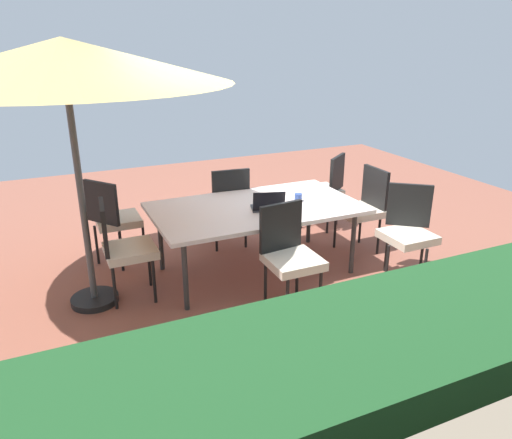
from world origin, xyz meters
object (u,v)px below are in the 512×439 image
(chair_southeast, at_px, (113,217))
(chair_northwest, at_px, (408,229))
(chair_south, at_px, (228,202))
(chair_southwest, at_px, (325,187))
(cup, at_px, (298,198))
(chair_east, at_px, (123,245))
(dining_table, at_px, (256,210))
(patio_umbrella, at_px, (63,62))
(chair_north, at_px, (289,253))
(chair_west, at_px, (363,206))
(laptop, at_px, (268,206))

(chair_southeast, bearing_deg, chair_northwest, -157.84)
(chair_south, bearing_deg, chair_southeast, 3.03)
(chair_southeast, height_order, chair_northwest, same)
(chair_southwest, height_order, cup, chair_southwest)
(chair_south, height_order, chair_east, same)
(dining_table, distance_m, cup, 0.48)
(dining_table, xyz_separation_m, chair_southeast, (1.32, -0.82, -0.15))
(patio_umbrella, height_order, chair_east, patio_umbrella)
(chair_southeast, height_order, cup, chair_southeast)
(chair_north, xyz_separation_m, chair_southeast, (1.30, -1.61, 0.00))
(chair_north, height_order, chair_southeast, same)
(patio_umbrella, xyz_separation_m, chair_southeast, (-0.35, -0.79, -1.63))
(patio_umbrella, distance_m, chair_west, 3.45)
(chair_southwest, bearing_deg, laptop, -0.61)
(chair_north, distance_m, chair_southeast, 2.07)
(chair_north, xyz_separation_m, chair_northwest, (-1.37, -0.02, 0.00))
(chair_south, relative_size, chair_north, 1.00)
(chair_southwest, height_order, chair_northwest, same)
(dining_table, relative_size, laptop, 5.63)
(cup, bearing_deg, chair_southeast, -25.80)
(cup, bearing_deg, chair_west, -176.64)
(laptop, bearing_deg, dining_table, -53.07)
(laptop, bearing_deg, chair_southeast, -18.43)
(chair_north, bearing_deg, cup, 49.91)
(chair_south, bearing_deg, chair_west, 156.52)
(dining_table, distance_m, chair_east, 1.38)
(chair_northwest, xyz_separation_m, laptop, (1.28, -0.62, 0.24))
(dining_table, distance_m, chair_south, 0.78)
(patio_umbrella, height_order, chair_northwest, patio_umbrella)
(chair_east, bearing_deg, chair_south, -54.52)
(chair_west, distance_m, chair_east, 2.73)
(laptop, bearing_deg, chair_northwest, 171.05)
(dining_table, xyz_separation_m, chair_west, (-1.36, -0.00, -0.15))
(chair_southeast, bearing_deg, cup, -152.74)
(chair_west, bearing_deg, cup, -86.37)
(chair_southwest, height_order, laptop, chair_southwest)
(dining_table, bearing_deg, patio_umbrella, -0.93)
(chair_north, relative_size, chair_southwest, 1.00)
(chair_southwest, xyz_separation_m, chair_northwest, (0.01, 1.59, 0.00))
(patio_umbrella, xyz_separation_m, cup, (-2.14, 0.08, -1.40))
(dining_table, xyz_separation_m, chair_south, (0.02, -0.76, -0.15))
(chair_north, bearing_deg, chair_south, 83.08)
(chair_east, bearing_deg, cup, -85.48)
(chair_northwest, bearing_deg, chair_east, -158.04)
(chair_southwest, distance_m, chair_southeast, 2.68)
(patio_umbrella, distance_m, chair_southwest, 3.53)
(patio_umbrella, relative_size, chair_west, 2.79)
(chair_southwest, distance_m, chair_northwest, 1.59)
(chair_northwest, bearing_deg, cup, 177.91)
(chair_west, height_order, laptop, chair_west)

